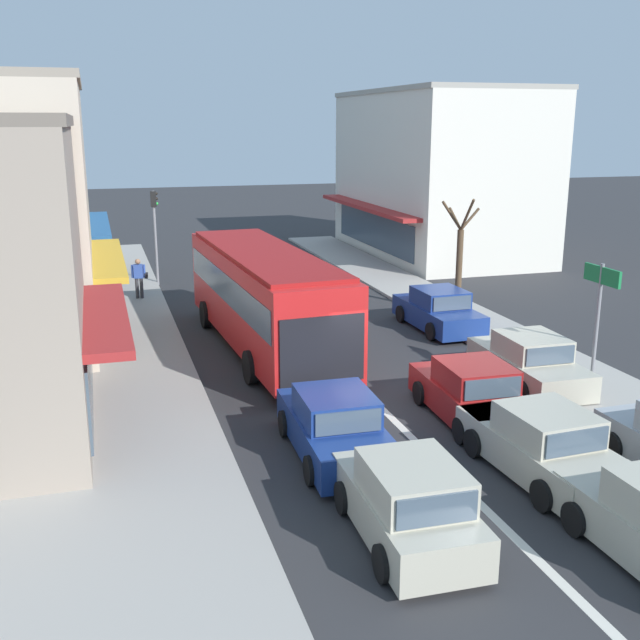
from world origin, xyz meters
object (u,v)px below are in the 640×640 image
at_px(pedestrian_with_handbag_near, 139,276).
at_px(sedan_behind_bus_near, 473,394).
at_px(city_bus, 264,293).
at_px(sedan_behind_bus_mid, 544,446).
at_px(directional_road_sign, 600,299).
at_px(parked_sedan_kerb_third, 438,311).
at_px(street_tree_right, 459,261).
at_px(traffic_light_downstreet, 155,222).
at_px(parked_sedan_kerb_second, 529,363).
at_px(sedan_queue_gap_filler, 335,427).
at_px(hatchback_adjacent_lane_trail, 408,503).

bearing_deg(pedestrian_with_handbag_near, sedan_behind_bus_near, -65.36).
bearing_deg(pedestrian_with_handbag_near, city_bus, -67.11).
xyz_separation_m(sedan_behind_bus_mid, sedan_behind_bus_near, (0.05, 3.15, 0.00)).
bearing_deg(sedan_behind_bus_near, sedan_behind_bus_mid, -90.85).
bearing_deg(sedan_behind_bus_near, directional_road_sign, 8.25).
height_order(directional_road_sign, pedestrian_with_handbag_near, directional_road_sign).
xyz_separation_m(sedan_behind_bus_mid, parked_sedan_kerb_third, (2.88, 11.03, 0.00)).
bearing_deg(directional_road_sign, street_tree_right, 86.03).
relative_size(city_bus, traffic_light_downstreet, 2.61).
bearing_deg(parked_sedan_kerb_second, directional_road_sign, -47.22).
distance_m(sedan_queue_gap_filler, traffic_light_downstreet, 19.59).
relative_size(parked_sedan_kerb_second, traffic_light_downstreet, 1.01).
bearing_deg(traffic_light_downstreet, parked_sedan_kerb_second, -62.34).
xyz_separation_m(sedan_behind_bus_near, pedestrian_with_handbag_near, (-7.00, 15.26, 0.40)).
bearing_deg(parked_sedan_kerb_second, parked_sedan_kerb_third, 88.61).
distance_m(hatchback_adjacent_lane_trail, sedan_behind_bus_near, 5.93).
bearing_deg(parked_sedan_kerb_third, directional_road_sign, -82.25).
distance_m(hatchback_adjacent_lane_trail, parked_sedan_kerb_third, 14.13).
relative_size(hatchback_adjacent_lane_trail, traffic_light_downstreet, 0.89).
bearing_deg(sedan_behind_bus_mid, directional_road_sign, 43.66).
bearing_deg(hatchback_adjacent_lane_trail, parked_sedan_kerb_second, 45.18).
xyz_separation_m(city_bus, street_tree_right, (8.06, 2.45, 0.18)).
bearing_deg(sedan_behind_bus_mid, parked_sedan_kerb_second, 61.04).
bearing_deg(parked_sedan_kerb_third, pedestrian_with_handbag_near, 143.14).
xyz_separation_m(street_tree_right, pedestrian_with_handbag_near, (-11.46, 5.62, -1.00)).
height_order(parked_sedan_kerb_third, street_tree_right, street_tree_right).
bearing_deg(hatchback_adjacent_lane_trail, sedan_behind_bus_near, 51.38).
bearing_deg(sedan_behind_bus_mid, city_bus, 108.94).
height_order(sedan_behind_bus_mid, traffic_light_downstreet, traffic_light_downstreet).
bearing_deg(parked_sedan_kerb_third, street_tree_right, 47.09).
distance_m(city_bus, sedan_behind_bus_mid, 10.99).
relative_size(city_bus, sedan_behind_bus_mid, 2.57).
relative_size(traffic_light_downstreet, street_tree_right, 0.94).
xyz_separation_m(sedan_behind_bus_near, parked_sedan_kerb_second, (2.69, 1.79, 0.00)).
relative_size(sedan_queue_gap_filler, pedestrian_with_handbag_near, 2.61).
height_order(sedan_behind_bus_mid, hatchback_adjacent_lane_trail, hatchback_adjacent_lane_trail).
height_order(city_bus, parked_sedan_kerb_second, city_bus).
bearing_deg(traffic_light_downstreet, parked_sedan_kerb_third, -49.90).
xyz_separation_m(hatchback_adjacent_lane_trail, street_tree_right, (8.17, 14.28, 1.36)).
relative_size(city_bus, parked_sedan_kerb_second, 2.58).
bearing_deg(parked_sedan_kerb_second, sedan_behind_bus_near, -146.26).
bearing_deg(directional_road_sign, pedestrian_with_handbag_near, 126.38).
distance_m(parked_sedan_kerb_second, directional_road_sign, 2.63).
height_order(sedan_behind_bus_mid, parked_sedan_kerb_second, same).
bearing_deg(sedan_behind_bus_near, street_tree_right, 65.16).
relative_size(city_bus, pedestrian_with_handbag_near, 6.73).
height_order(sedan_behind_bus_near, pedestrian_with_handbag_near, pedestrian_with_handbag_near).
distance_m(sedan_behind_bus_near, pedestrian_with_handbag_near, 16.80).
bearing_deg(sedan_behind_bus_near, pedestrian_with_handbag_near, 114.64).
bearing_deg(traffic_light_downstreet, city_bus, -77.80).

